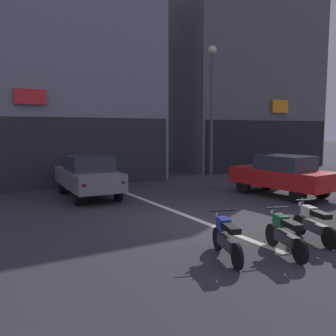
% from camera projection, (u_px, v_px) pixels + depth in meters
% --- Properties ---
extents(ground_plane, '(120.00, 120.00, 0.00)m').
position_uv_depth(ground_plane, '(204.00, 223.00, 10.42)').
color(ground_plane, '#333338').
extents(lane_centre_line, '(0.20, 18.00, 0.01)m').
position_uv_depth(lane_centre_line, '(122.00, 191.00, 15.57)').
color(lane_centre_line, silver).
rests_on(lane_centre_line, ground).
extents(building_mid_block, '(9.67, 8.32, 13.47)m').
position_uv_depth(building_mid_block, '(54.00, 54.00, 19.54)').
color(building_mid_block, gray).
rests_on(building_mid_block, ground).
extents(building_far_right, '(10.82, 7.30, 13.48)m').
position_uv_depth(building_far_right, '(236.00, 72.00, 25.97)').
color(building_far_right, '#56565B').
rests_on(building_far_right, ground).
extents(car_grey_crossing_near, '(1.93, 4.17, 1.64)m').
position_uv_depth(car_grey_crossing_near, '(88.00, 175.00, 14.16)').
color(car_grey_crossing_near, black).
rests_on(car_grey_crossing_near, ground).
extents(car_red_parked_kerbside, '(2.15, 4.25, 1.64)m').
position_uv_depth(car_red_parked_kerbside, '(282.00, 174.00, 14.40)').
color(car_red_parked_kerbside, black).
rests_on(car_red_parked_kerbside, ground).
extents(street_lamp, '(0.36, 0.36, 6.24)m').
position_uv_depth(street_lamp, '(212.00, 102.00, 15.74)').
color(street_lamp, '#47474C').
rests_on(street_lamp, ground).
extents(motorcycle_blue_row_leftmost, '(0.69, 1.60, 0.98)m').
position_uv_depth(motorcycle_blue_row_leftmost, '(227.00, 237.00, 7.49)').
color(motorcycle_blue_row_leftmost, black).
rests_on(motorcycle_blue_row_leftmost, ground).
extents(motorcycle_green_row_left_mid, '(0.67, 1.61, 0.98)m').
position_uv_depth(motorcycle_green_row_left_mid, '(285.00, 233.00, 7.77)').
color(motorcycle_green_row_left_mid, black).
rests_on(motorcycle_green_row_left_mid, ground).
extents(motorcycle_white_row_centre, '(0.64, 1.62, 0.98)m').
position_uv_depth(motorcycle_white_row_centre, '(313.00, 223.00, 8.64)').
color(motorcycle_white_row_centre, black).
rests_on(motorcycle_white_row_centre, ground).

